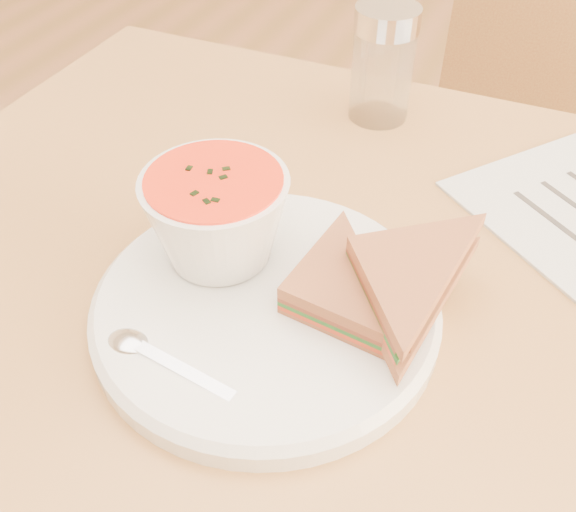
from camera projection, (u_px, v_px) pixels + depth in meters
The scene contains 8 objects.
dining_table at pixel (362, 503), 0.78m from camera, with size 1.00×0.70×0.75m, color olive, non-canonical shape.
chair_far at pixel (533, 202), 1.12m from camera, with size 0.39×0.39×0.88m, color brown, non-canonical shape.
plate at pixel (266, 308), 0.50m from camera, with size 0.27×0.27×0.02m, color white, non-canonical shape.
soup_bowl at pixel (218, 221), 0.50m from camera, with size 0.11×0.11×0.08m, color white, non-canonical shape.
sandwich_half_a at pixel (277, 303), 0.47m from camera, with size 0.10×0.10×0.03m, color #A8623B, non-canonical shape.
sandwich_half_b at pixel (346, 254), 0.49m from camera, with size 0.11×0.11×0.04m, color #A8623B, non-canonical shape.
spoon at pixel (181, 370), 0.44m from camera, with size 0.16×0.03×0.01m, color silver, non-canonical shape.
condiment_shaker at pixel (383, 64), 0.69m from camera, with size 0.07×0.07×0.12m, color silver, non-canonical shape.
Camera 1 is at (0.06, -0.37, 1.13)m, focal length 40.00 mm.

